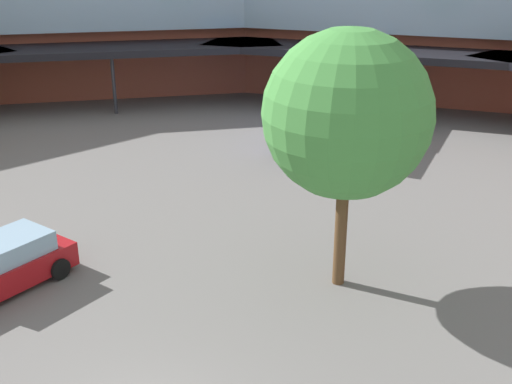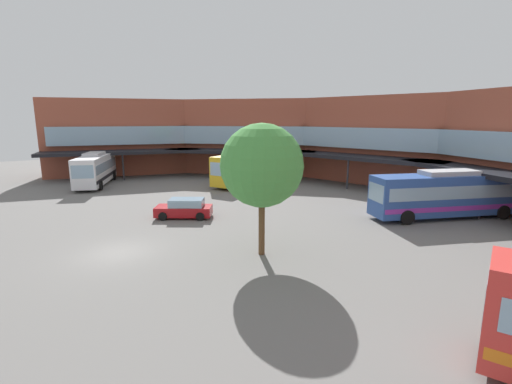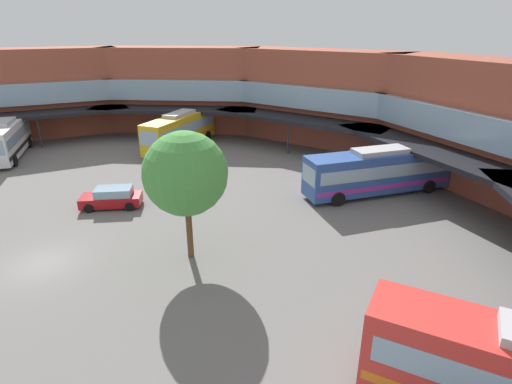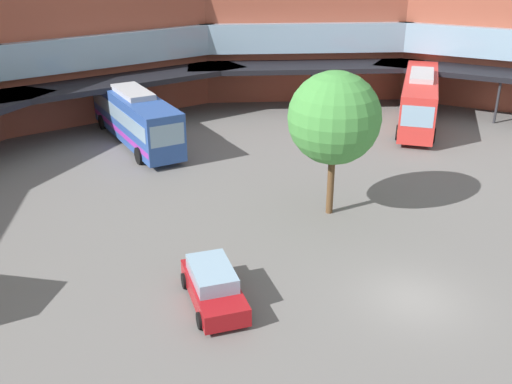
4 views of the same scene
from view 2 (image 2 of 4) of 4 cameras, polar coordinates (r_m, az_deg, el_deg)
name	(u,v)px [view 2 (image 2 of 4)]	position (r m, az deg, el deg)	size (l,w,h in m)	color
ground_plane	(118,253)	(23.39, -20.68, -8.83)	(117.04, 117.04, 0.00)	slate
station_building	(368,149)	(32.91, 17.04, 6.40)	(75.63, 41.67, 10.31)	#9E4C38
bus_0	(246,167)	(44.37, -1.59, 3.99)	(7.68, 11.26, 3.99)	gold
bus_1	(447,194)	(32.55, 27.60, -0.26)	(6.69, 12.30, 3.81)	#2D519E
bus_2	(95,169)	(46.88, -23.75, 3.34)	(10.40, 6.17, 3.86)	white
parked_car	(185,209)	(29.65, -11.08, -2.55)	(3.88, 4.68, 1.53)	#A51419
plaza_tree	(262,166)	(20.41, 0.92, 4.12)	(4.70, 4.70, 7.57)	brown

